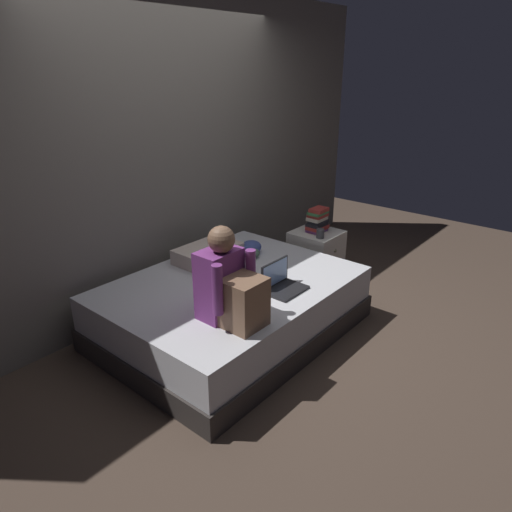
% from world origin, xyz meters
% --- Properties ---
extents(ground_plane, '(8.00, 8.00, 0.00)m').
position_xyz_m(ground_plane, '(0.00, 0.00, 0.00)').
color(ground_plane, '#47382D').
extents(wall_back, '(5.60, 0.10, 2.70)m').
position_xyz_m(wall_back, '(0.00, 1.20, 1.35)').
color(wall_back, slate).
rests_on(wall_back, ground_plane).
extents(bed, '(2.00, 1.50, 0.46)m').
position_xyz_m(bed, '(-0.20, 0.30, 0.23)').
color(bed, '#332D2B').
rests_on(bed, ground_plane).
extents(nightstand, '(0.44, 0.46, 0.52)m').
position_xyz_m(nightstand, '(1.10, 0.34, 0.26)').
color(nightstand, beige).
rests_on(nightstand, ground_plane).
extents(person_sitting, '(0.39, 0.44, 0.66)m').
position_xyz_m(person_sitting, '(-0.64, -0.10, 0.71)').
color(person_sitting, '#75337A').
rests_on(person_sitting, bed).
extents(laptop, '(0.32, 0.23, 0.22)m').
position_xyz_m(laptop, '(-0.06, -0.10, 0.52)').
color(laptop, black).
rests_on(laptop, bed).
extents(pillow, '(0.56, 0.36, 0.13)m').
position_xyz_m(pillow, '(-0.01, 0.75, 0.53)').
color(pillow, beige).
rests_on(pillow, bed).
extents(book_stack, '(0.22, 0.16, 0.24)m').
position_xyz_m(book_stack, '(1.11, 0.34, 0.64)').
color(book_stack, '#703D84').
rests_on(book_stack, nightstand).
extents(mug, '(0.08, 0.08, 0.09)m').
position_xyz_m(mug, '(0.97, 0.22, 0.57)').
color(mug, '#3D3D42').
rests_on(mug, nightstand).
extents(clothes_pile, '(0.26, 0.23, 0.12)m').
position_xyz_m(clothes_pile, '(0.33, 0.55, 0.51)').
color(clothes_pile, '#8E3D47').
rests_on(clothes_pile, bed).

